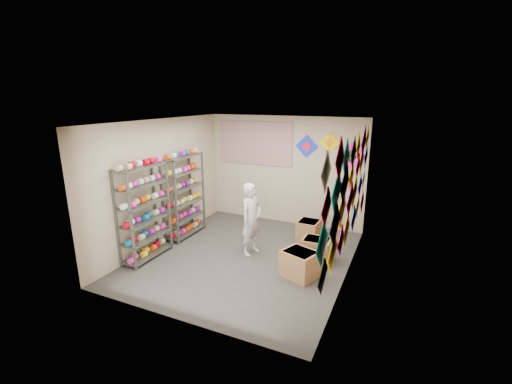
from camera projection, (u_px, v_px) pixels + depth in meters
The scene contains 12 objects.
ground at pixel (245, 256), 6.96m from camera, with size 4.50×4.50×0.00m, color #33302C.
room_walls at pixel (245, 178), 6.52m from camera, with size 4.50×4.50×4.50m.
shelf_rack_front at pixel (144, 213), 6.67m from camera, with size 0.40×1.10×1.90m, color #4C5147.
shelf_rack_back at pixel (184, 196), 7.81m from camera, with size 0.40×1.10×1.90m, color #4C5147.
string_spools at pixel (165, 200), 7.22m from camera, with size 0.12×2.36×0.12m.
kite_wall_display at pixel (349, 192), 5.66m from camera, with size 0.06×4.27×2.08m.
back_wall_kites at pixel (331, 150), 7.95m from camera, with size 1.66×0.02×0.87m.
poster at pixel (255, 143), 8.70m from camera, with size 2.00×0.01×1.10m, color #5D4AA1.
shopkeeper at pixel (251, 219), 6.93m from camera, with size 0.48×0.62×1.49m, color #C3AFA9.
carton_a at pixel (300, 264), 6.13m from camera, with size 0.59×0.49×0.49m, color #956641.
carton_b at pixel (316, 249), 6.77m from camera, with size 0.54×0.45×0.45m, color #956641.
carton_c at pixel (309, 230), 7.75m from camera, with size 0.46×0.51×0.44m, color #956641.
Camera 1 is at (2.82, -5.70, 3.13)m, focal length 24.00 mm.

